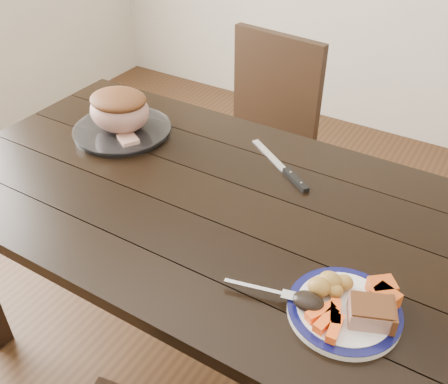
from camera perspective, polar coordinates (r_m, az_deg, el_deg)
The scene contains 15 objects.
ground at distance 1.98m, azimuth -1.76°, elevation -17.86°, with size 4.00×4.00×0.00m, color #472B16.
dining_table at distance 1.49m, azimuth -2.22°, elevation -3.05°, with size 1.60×0.91×0.75m.
chair_far at distance 2.18m, azimuth 4.08°, elevation 6.66°, with size 0.47×0.47×0.93m.
dinner_plate at distance 1.14m, azimuth 13.55°, elevation -13.06°, with size 0.25×0.25×0.02m, color white.
plate_rim at distance 1.14m, azimuth 13.61°, elevation -12.78°, with size 0.25×0.25×0.02m, color #0D0E42.
serving_platter at distance 1.75m, azimuth -11.53°, elevation 6.84°, with size 0.32×0.32×0.02m, color white.
pork_slice at distance 1.11m, azimuth 16.41°, elevation -13.11°, with size 0.09×0.07×0.04m, color tan.
roasted_potatoes at distance 1.14m, azimuth 11.96°, elevation -10.31°, with size 0.09×0.09×0.05m.
carrot_batons at distance 1.09m, azimuth 11.92°, elevation -13.99°, with size 0.08×0.11×0.02m.
pumpkin_wedges at distance 1.15m, azimuth 17.74°, elevation -10.97°, with size 0.08×0.09×0.04m.
dark_mushroom at distance 1.11m, azimuth 9.63°, elevation -12.26°, with size 0.07×0.05×0.03m, color black.
fork at distance 1.14m, azimuth 5.11°, elevation -11.20°, with size 0.18×0.06×0.00m.
roast_joint at distance 1.72m, azimuth -11.84°, elevation 9.04°, with size 0.21×0.18×0.14m, color tan.
cut_slice at distance 1.67m, azimuth -10.89°, elevation 5.90°, with size 0.07×0.06×0.02m, color tan.
carving_knife at distance 1.52m, azimuth 7.41°, elevation 2.15°, with size 0.28×0.20×0.01m.
Camera 1 is at (0.65, -0.95, 1.61)m, focal length 40.00 mm.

